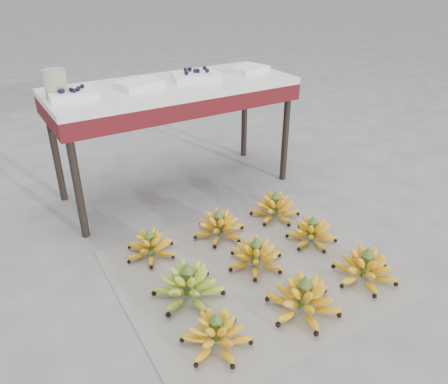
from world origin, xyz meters
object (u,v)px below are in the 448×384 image
bunch_back_left (150,246)px  tray_far_left (73,94)px  tray_far_right (248,69)px  bunch_mid_right (312,233)px  bunch_back_right (275,208)px  bunch_mid_center (256,256)px  tray_right (196,76)px  glass_jar (56,84)px  bunch_front_center (303,299)px  bunch_mid_left (188,285)px  bunch_front_left (216,334)px  bunch_back_center (219,226)px  tray_left (140,85)px  newspaper_mat (255,270)px  vendor_table (173,96)px  bunch_front_right (365,268)px

bunch_back_left → tray_far_left: 0.86m
bunch_back_left → tray_far_right: tray_far_right is taller
bunch_mid_right → bunch_back_right: bunch_back_right is taller
bunch_mid_center → bunch_back_right: 0.47m
bunch_mid_center → tray_right: tray_right is taller
bunch_back_right → tray_right: size_ratio=0.98×
bunch_mid_right → bunch_back_right: (-0.01, 0.30, 0.00)m
glass_jar → bunch_front_center: bearing=-66.2°
bunch_front_center → bunch_back_left: bearing=121.2°
glass_jar → bunch_mid_left: bearing=-77.9°
tray_far_left → bunch_back_left: bearing=-77.0°
bunch_mid_left → tray_right: bearing=57.2°
bunch_front_left → tray_right: bearing=41.6°
bunch_mid_center → tray_far_left: size_ratio=1.44×
bunch_back_left → bunch_back_center: bunch_back_center is taller
bunch_front_left → bunch_mid_right: (0.77, 0.34, -0.00)m
tray_right → tray_left: bearing=179.6°
newspaper_mat → tray_left: (-0.14, 0.94, 0.70)m
bunch_back_center → tray_left: bearing=118.3°
tray_far_left → glass_jar: (-0.06, 0.05, 0.05)m
tray_far_right → glass_jar: size_ratio=1.85×
bunch_mid_left → bunch_back_center: bearing=41.7°
tray_far_left → tray_left: size_ratio=0.95×
bunch_back_left → tray_right: tray_right is taller
bunch_back_center → tray_far_right: (0.58, 0.60, 0.64)m
vendor_table → tray_far_right: size_ratio=5.40×
bunch_mid_center → tray_far_right: tray_far_right is taller
bunch_front_right → tray_left: tray_left is taller
bunch_front_center → tray_far_right: 1.53m
bunch_front_center → bunch_front_right: (0.38, 0.01, -0.00)m
bunch_front_left → tray_right: 1.51m
bunch_front_right → bunch_back_center: size_ratio=0.99×
bunch_mid_right → tray_right: tray_right is taller
tray_left → tray_far_right: (0.72, 0.00, -0.00)m
newspaper_mat → glass_jar: bearing=120.2°
bunch_mid_right → tray_right: size_ratio=1.04×
bunch_back_center → tray_right: tray_right is taller
vendor_table → bunch_mid_left: bearing=-113.6°
tray_far_right → glass_jar: bearing=178.1°
bunch_back_left → tray_far_left: (-0.13, 0.56, 0.64)m
bunch_mid_center → tray_left: bearing=122.0°
bunch_mid_right → tray_far_left: tray_far_left is taller
bunch_back_left → bunch_mid_left: bearing=-66.6°
bunch_back_center → tray_right: (0.20, 0.60, 0.64)m
bunch_back_left → bunch_back_center: size_ratio=0.97×
bunch_mid_center → vendor_table: 1.07m
newspaper_mat → tray_right: bearing=77.7°
bunch_front_left → bunch_front_center: bunch_front_center is taller
bunch_mid_center → tray_far_left: bearing=142.3°
bunch_mid_center → bunch_back_right: (0.35, 0.31, 0.00)m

